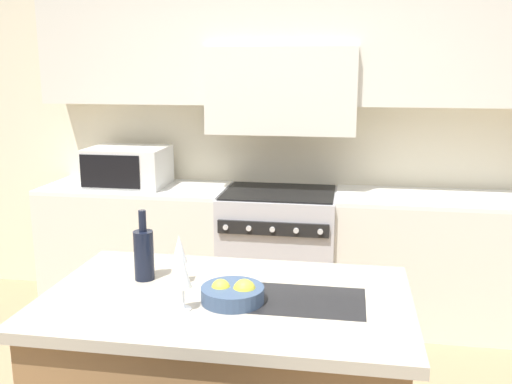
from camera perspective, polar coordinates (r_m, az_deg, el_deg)
back_cabinetry at (r=4.25m, az=2.88°, el=9.45°), size 10.00×0.46×2.70m
back_counter at (r=4.22m, az=2.32°, el=-6.18°), size 3.54×0.62×0.94m
range_stove at (r=4.20m, az=2.29°, el=-6.26°), size 0.81×0.70×0.94m
microwave at (r=4.35m, az=-12.67°, el=2.48°), size 0.57×0.44×0.29m
wine_bottle at (r=2.48m, az=-11.15°, el=-6.04°), size 0.08×0.08×0.30m
wine_glass_near at (r=2.14m, az=-7.33°, el=-8.10°), size 0.06×0.06×0.21m
wine_glass_far at (r=2.41m, az=-7.68°, el=-5.79°), size 0.06×0.06×0.21m
fruit_bowl at (r=2.24m, az=-2.27°, el=-10.06°), size 0.25×0.25×0.09m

